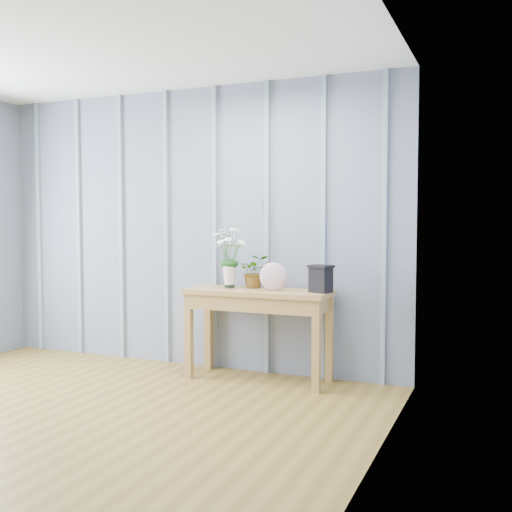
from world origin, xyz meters
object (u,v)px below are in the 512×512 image
at_px(felt_disc_vessel, 273,277).
at_px(daisy_vase, 230,249).
at_px(carved_box, 321,278).
at_px(sideboard, 258,303).

bearing_deg(felt_disc_vessel, daisy_vase, 168.10).
bearing_deg(carved_box, daisy_vase, 179.44).
xyz_separation_m(felt_disc_vessel, carved_box, (0.39, 0.04, -0.00)).
xyz_separation_m(daisy_vase, carved_box, (0.80, -0.01, -0.22)).
bearing_deg(sideboard, daisy_vase, 176.52).
distance_m(sideboard, carved_box, 0.58).
distance_m(felt_disc_vessel, carved_box, 0.39).
relative_size(felt_disc_vessel, carved_box, 1.06).
xyz_separation_m(sideboard, felt_disc_vessel, (0.14, -0.03, 0.23)).
xyz_separation_m(sideboard, carved_box, (0.53, 0.01, 0.23)).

